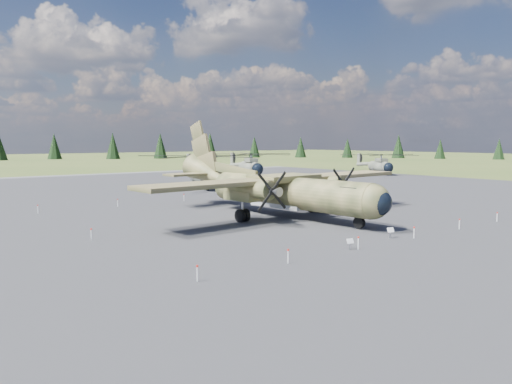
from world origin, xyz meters
TOP-DOWN VIEW (x-y plane):
  - ground at (0.00, 0.00)m, footprint 500.00×500.00m
  - apron at (0.00, 10.00)m, footprint 120.00×120.00m
  - transport_plane at (1.16, 0.84)m, footprint 29.52×26.77m
  - helicopter_near at (9.65, 27.50)m, footprint 24.77×24.77m
  - helicopter_mid at (28.97, 41.54)m, footprint 22.32×22.94m
  - helicopter_far at (54.83, 31.27)m, footprint 21.74×21.74m
  - info_placard_left at (-4.47, -13.21)m, footprint 0.50×0.28m
  - info_placard_right at (0.70, -12.43)m, footprint 0.54×0.35m
  - barrier_fence at (-0.46, -0.08)m, footprint 33.12×29.62m
  - treeline at (-6.68, 4.64)m, footprint 339.11×337.09m

SIDE VIEW (x-z plane):
  - ground at x=0.00m, z-range 0.00..0.00m
  - apron at x=0.00m, z-range -0.02..0.02m
  - info_placard_left at x=-4.47m, z-range 0.12..0.87m
  - barrier_fence at x=-0.46m, z-range 0.08..0.93m
  - info_placard_right at x=0.70m, z-range 0.13..0.92m
  - transport_plane at x=1.16m, z-range -2.07..7.65m
  - helicopter_far at x=54.83m, z-range 0.88..5.11m
  - helicopter_mid at x=28.97m, z-range 0.96..5.56m
  - helicopter_near at x=9.65m, z-range 1.03..5.97m
  - treeline at x=-6.68m, z-range -0.69..10.30m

